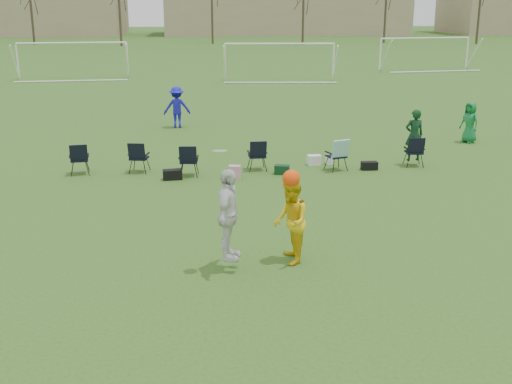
{
  "coord_description": "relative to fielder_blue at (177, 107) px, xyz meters",
  "views": [
    {
      "loc": [
        -0.95,
        -11.51,
        5.08
      ],
      "look_at": [
        0.05,
        1.34,
        1.25
      ],
      "focal_mm": 45.0,
      "sensor_mm": 36.0,
      "label": 1
    }
  ],
  "objects": [
    {
      "name": "fielder_blue",
      "position": [
        0.0,
        0.0,
        0.0
      ],
      "size": [
        1.16,
        0.74,
        1.72
      ],
      "primitive_type": "imported",
      "rotation": [
        0.0,
        0.0,
        3.23
      ],
      "color": "#1717AE",
      "rests_on": "ground"
    },
    {
      "name": "sideline_setup",
      "position": [
        3.11,
        -7.39,
        -0.33
      ],
      "size": [
        11.2,
        1.85,
        1.82
      ],
      "color": "#0E341A",
      "rests_on": "ground"
    },
    {
      "name": "goal_mid",
      "position": [
        6.18,
        16.7,
        1.07
      ],
      "size": [
        7.4,
        0.63,
        2.46
      ],
      "rotation": [
        0.0,
        0.0,
        -0.07
      ],
      "color": "white",
      "rests_on": "ground"
    },
    {
      "name": "tree_line",
      "position": [
        2.42,
        54.55,
        4.23
      ],
      "size": [
        110.28,
        3.28,
        11.4
      ],
      "color": "#382B21",
      "rests_on": "ground"
    },
    {
      "name": "center_contest",
      "position": [
        2.28,
        -14.94,
        0.16
      ],
      "size": [
        1.93,
        1.31,
        2.47
      ],
      "color": "silver",
      "rests_on": "ground"
    },
    {
      "name": "goal_right",
      "position": [
        18.18,
        22.7,
        1.07
      ],
      "size": [
        7.35,
        1.14,
        2.46
      ],
      "rotation": [
        0.0,
        0.0,
        0.14
      ],
      "color": "white",
      "rests_on": "ground"
    },
    {
      "name": "goal_left",
      "position": [
        -7.82,
        18.7,
        1.07
      ],
      "size": [
        7.39,
        0.76,
        2.46
      ],
      "rotation": [
        0.0,
        0.0,
        0.09
      ],
      "color": "white",
      "rests_on": "ground"
    },
    {
      "name": "ground",
      "position": [
        2.18,
        -15.3,
        -0.86
      ],
      "size": [
        260.0,
        260.0,
        0.0
      ],
      "primitive_type": "plane",
      "color": "#2C591B",
      "rests_on": "ground"
    },
    {
      "name": "fielder_green_far",
      "position": [
        11.03,
        -3.83,
        -0.09
      ],
      "size": [
        0.8,
        0.89,
        1.53
      ],
      "primitive_type": "imported",
      "rotation": [
        0.0,
        0.0,
        -1.05
      ],
      "color": "#147035",
      "rests_on": "ground"
    }
  ]
}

